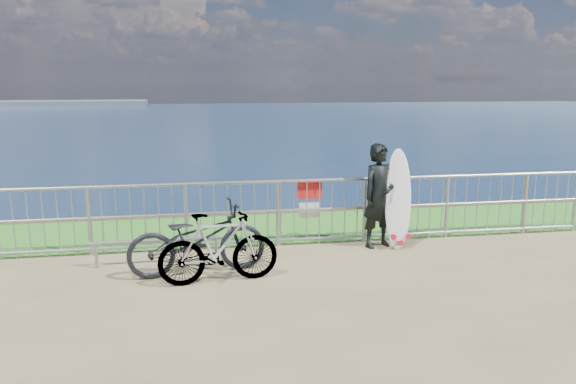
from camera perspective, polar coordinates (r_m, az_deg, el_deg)
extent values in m
plane|color=#2A7A21|center=(10.60, 0.74, -3.59)|extent=(120.00, 120.00, 0.00)
cube|color=brown|center=(12.58, -0.31, -13.29)|extent=(120.00, 0.30, 5.00)
plane|color=navy|center=(97.70, -8.69, 6.73)|extent=(260.00, 260.00, 0.00)
cube|color=#565E68|center=(181.99, -25.35, 8.13)|extent=(70.00, 12.00, 1.50)
cylinder|color=#94979D|center=(9.31, 1.99, 1.17)|extent=(10.00, 0.06, 0.06)
cylinder|color=#94979D|center=(9.41, 1.97, -1.80)|extent=(10.00, 0.05, 0.05)
cylinder|color=#94979D|center=(9.54, 1.95, -4.76)|extent=(10.00, 0.05, 0.05)
cylinder|color=#94979D|center=(9.38, -19.49, -2.85)|extent=(0.06, 0.06, 1.10)
cylinder|color=#94979D|center=(9.24, -10.29, -2.59)|extent=(0.06, 0.06, 1.10)
cylinder|color=#94979D|center=(9.34, -1.04, -2.25)|extent=(0.06, 0.06, 1.10)
cylinder|color=#94979D|center=(9.67, 7.78, -1.87)|extent=(0.06, 0.06, 1.10)
cylinder|color=#94979D|center=(10.22, 15.83, -1.49)|extent=(0.06, 0.06, 1.10)
cylinder|color=#94979D|center=(10.94, 22.94, -1.13)|extent=(0.06, 0.06, 1.10)
cylinder|color=#94979D|center=(11.51, 27.14, -0.91)|extent=(0.06, 0.06, 1.10)
cube|color=red|center=(9.41, 2.23, 0.16)|extent=(0.42, 0.02, 0.30)
cube|color=white|center=(9.41, 2.24, 0.16)|extent=(0.38, 0.01, 0.08)
cube|color=white|center=(9.49, 2.22, -1.85)|extent=(0.36, 0.02, 0.26)
imported|color=black|center=(9.37, 9.27, -0.39)|extent=(0.73, 0.60, 1.73)
ellipsoid|color=white|center=(9.39, 11.10, -0.67)|extent=(0.51, 0.47, 1.65)
cone|color=red|center=(9.38, 10.51, -4.39)|extent=(0.10, 0.18, 0.10)
cone|color=red|center=(9.47, 11.94, -4.30)|extent=(0.10, 0.18, 0.10)
cone|color=red|center=(9.45, 11.20, -4.97)|extent=(0.10, 0.18, 0.10)
imported|color=black|center=(8.12, -9.20, -4.72)|extent=(2.06, 0.99, 1.04)
imported|color=black|center=(7.74, -7.06, -5.64)|extent=(1.70, 0.66, 0.99)
cylinder|color=#94979D|center=(8.65, -13.20, -4.83)|extent=(1.96, 0.05, 0.05)
cylinder|color=#94979D|center=(8.81, -18.91, -6.16)|extent=(0.04, 0.04, 0.38)
cylinder|color=#94979D|center=(8.69, -7.31, -5.85)|extent=(0.04, 0.04, 0.38)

